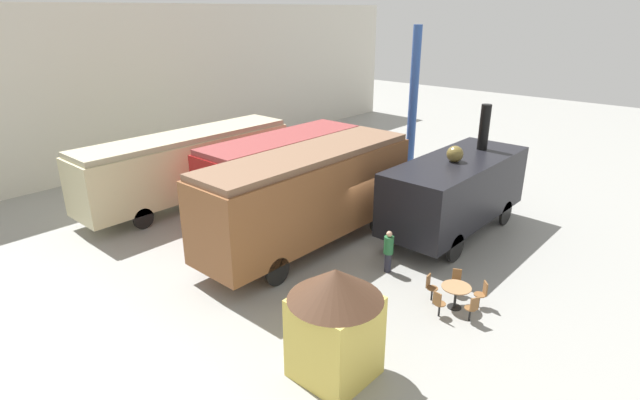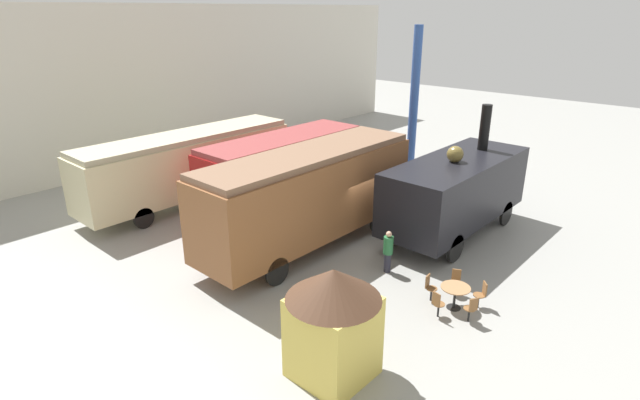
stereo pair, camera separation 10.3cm
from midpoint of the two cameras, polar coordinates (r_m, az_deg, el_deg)
ground_plane at (r=20.61m, az=4.36°, el=-3.98°), size 80.00×80.00×0.00m
backdrop_wall at (r=30.80m, az=-18.99°, el=12.07°), size 44.00×0.15×9.00m
passenger_coach_vintage at (r=24.20m, az=-14.65°, el=4.13°), size 10.56×2.44×3.33m
streamlined_locomotive at (r=23.40m, az=-2.76°, el=4.40°), size 10.15×2.61×3.34m
passenger_coach_wooden at (r=18.75m, az=-1.14°, el=0.83°), size 9.51×2.56×3.83m
steam_locomotive at (r=20.79m, az=15.43°, el=1.24°), size 7.46×2.73×5.03m
cafe_table_near at (r=16.08m, az=15.38°, el=-10.02°), size 0.91×0.91×0.74m
cafe_chair_0 at (r=16.84m, az=15.43°, el=-8.85°), size 0.40×0.39×0.87m
cafe_chair_1 at (r=16.34m, az=12.60°, el=-9.55°), size 0.36×0.37×0.87m
cafe_chair_2 at (r=15.55m, az=13.47°, el=-11.34°), size 0.38×0.36×0.87m
cafe_chair_3 at (r=15.57m, az=17.10°, el=-11.68°), size 0.39×0.40×0.87m
cafe_chair_4 at (r=16.38m, az=18.16°, el=-10.07°), size 0.40×0.40×0.87m
visitor_person at (r=17.58m, az=7.95°, el=-5.71°), size 0.34×0.34×1.56m
ticket_kiosk at (r=12.43m, az=1.76°, el=-13.29°), size 2.34×2.34×3.00m
support_pillar at (r=26.03m, az=10.76°, el=10.26°), size 0.44×0.44×8.00m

